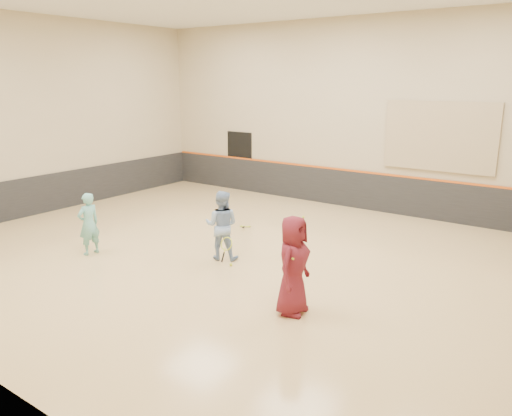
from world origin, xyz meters
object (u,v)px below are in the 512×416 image
Objects in this scene: instructor at (222,225)px; spare_racket at (245,224)px; girl at (89,224)px; young_man at (293,265)px.

instructor reaches higher than spare_racket.
spare_racket is (1.67, 4.02, -0.67)m from girl.
young_man is at bearing -44.37° from spare_racket.
instructor is 0.90× the size of young_man.
girl is 0.93× the size of instructor.
girl reaches higher than spare_racket.
spare_racket is at bearing 37.80° from young_man.
girl is 5.62m from young_man.
instructor is 2.77m from spare_racket.
young_man reaches higher than spare_racket.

